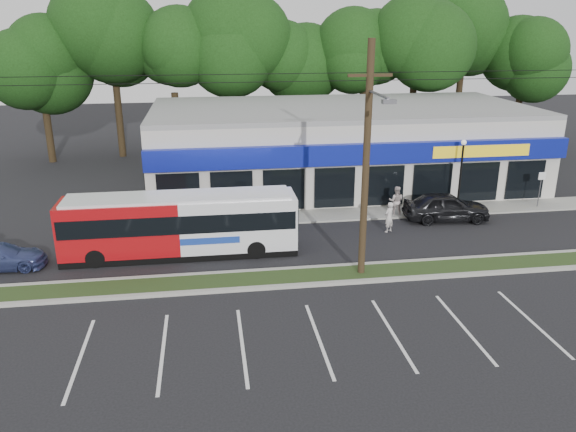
% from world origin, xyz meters
% --- Properties ---
extents(ground, '(120.00, 120.00, 0.00)m').
position_xyz_m(ground, '(0.00, 0.00, 0.00)').
color(ground, black).
rests_on(ground, ground).
extents(grass_strip, '(40.00, 1.60, 0.12)m').
position_xyz_m(grass_strip, '(0.00, 1.00, 0.06)').
color(grass_strip, '#283616').
rests_on(grass_strip, ground).
extents(curb_south, '(40.00, 0.25, 0.14)m').
position_xyz_m(curb_south, '(0.00, 0.15, 0.07)').
color(curb_south, '#9E9E93').
rests_on(curb_south, ground).
extents(curb_north, '(40.00, 0.25, 0.14)m').
position_xyz_m(curb_north, '(0.00, 1.85, 0.07)').
color(curb_north, '#9E9E93').
rests_on(curb_north, ground).
extents(sidewalk, '(32.00, 2.20, 0.10)m').
position_xyz_m(sidewalk, '(5.00, 9.00, 0.05)').
color(sidewalk, '#9E9E93').
rests_on(sidewalk, ground).
extents(strip_mall, '(25.00, 12.55, 5.30)m').
position_xyz_m(strip_mall, '(5.50, 15.91, 2.65)').
color(strip_mall, '#BCB6AE').
rests_on(strip_mall, ground).
extents(utility_pole, '(50.00, 2.77, 10.00)m').
position_xyz_m(utility_pole, '(2.83, 0.93, 5.41)').
color(utility_pole, black).
rests_on(utility_pole, ground).
extents(lamp_post, '(0.30, 0.30, 4.25)m').
position_xyz_m(lamp_post, '(11.00, 8.80, 2.67)').
color(lamp_post, black).
rests_on(lamp_post, ground).
extents(sign_post, '(0.45, 0.10, 2.23)m').
position_xyz_m(sign_post, '(16.00, 8.57, 1.56)').
color(sign_post, '#59595E').
rests_on(sign_post, ground).
extents(tree_line, '(46.76, 6.76, 11.83)m').
position_xyz_m(tree_line, '(4.00, 26.00, 8.42)').
color(tree_line, black).
rests_on(tree_line, ground).
extents(metrobus, '(10.99, 2.36, 2.95)m').
position_xyz_m(metrobus, '(-4.91, 4.50, 1.56)').
color(metrobus, '#A40C11').
rests_on(metrobus, ground).
extents(car_dark, '(4.86, 2.28, 1.61)m').
position_xyz_m(car_dark, '(9.62, 7.30, 0.80)').
color(car_dark, black).
rests_on(car_dark, ground).
extents(pedestrian_a, '(0.72, 0.67, 1.65)m').
position_xyz_m(pedestrian_a, '(5.87, 6.00, 0.82)').
color(pedestrian_a, silver).
rests_on(pedestrian_a, ground).
extents(pedestrian_b, '(1.04, 0.93, 1.75)m').
position_xyz_m(pedestrian_b, '(7.10, 8.50, 0.87)').
color(pedestrian_b, '#B8A9A5').
rests_on(pedestrian_b, ground).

